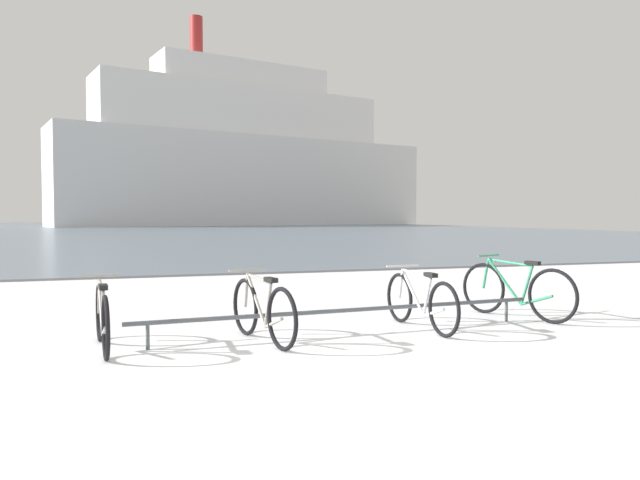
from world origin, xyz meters
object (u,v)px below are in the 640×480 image
bicycle_3 (516,290)px  ferry_ship (248,159)px  bicycle_2 (420,301)px  bicycle_1 (262,311)px  bicycle_0 (102,318)px

bicycle_3 → ferry_ship: (11.23, 77.22, 8.97)m
bicycle_2 → bicycle_3: size_ratio=0.99×
bicycle_1 → ferry_ship: size_ratio=0.03×
bicycle_3 → bicycle_0: bearing=-176.1°
ferry_ship → bicycle_2: bearing=-99.4°
bicycle_0 → ferry_ship: size_ratio=0.03×
bicycle_1 → ferry_ship: bearing=79.2°
bicycle_2 → ferry_ship: ferry_ship is taller
bicycle_1 → ferry_ship: 79.62m
bicycle_0 → bicycle_2: bearing=0.7°
bicycle_0 → bicycle_1: 1.67m
bicycle_1 → bicycle_3: (3.62, 0.48, 0.03)m
bicycle_2 → ferry_ship: size_ratio=0.03×
bicycle_1 → bicycle_3: bicycle_3 is taller
ferry_ship → bicycle_0: bearing=-102.0°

